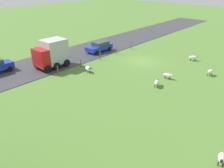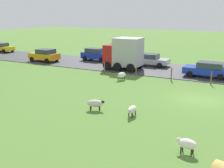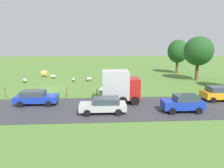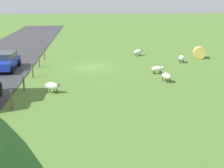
% 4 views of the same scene
% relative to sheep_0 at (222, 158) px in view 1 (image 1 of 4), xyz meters
% --- Properties ---
extents(ground_plane, '(160.00, 160.00, 0.00)m').
position_rel_sheep_0_xyz_m(ground_plane, '(14.85, -12.88, -0.49)').
color(ground_plane, '#517A33').
extents(road_strip, '(8.00, 80.00, 0.06)m').
position_rel_sheep_0_xyz_m(road_strip, '(24.50, -12.88, -0.46)').
color(road_strip, '#38383D').
rests_on(road_strip, ground_plane).
extents(sheep_0, '(0.66, 1.11, 0.72)m').
position_rel_sheep_0_xyz_m(sheep_0, '(0.00, 0.00, 0.00)').
color(sheep_0, beige).
rests_on(sheep_0, ground_plane).
extents(sheep_1, '(0.57, 1.04, 0.76)m').
position_rel_sheep_0_xyz_m(sheep_1, '(5.74, -14.04, 0.02)').
color(sheep_1, white).
rests_on(sheep_1, ground_plane).
extents(sheep_2, '(1.20, 0.89, 0.78)m').
position_rel_sheep_0_xyz_m(sheep_2, '(17.75, -4.85, 0.02)').
color(sheep_2, white).
rests_on(sheep_2, ground_plane).
extents(sheep_3, '(1.17, 0.52, 0.68)m').
position_rel_sheep_0_xyz_m(sheep_3, '(9.15, -9.74, -0.04)').
color(sheep_3, silver).
rests_on(sheep_3, ground_plane).
extents(sheep_4, '(0.86, 1.26, 0.75)m').
position_rel_sheep_0_xyz_m(sheep_4, '(9.02, -7.07, 0.01)').
color(sheep_4, beige).
rests_on(sheep_4, ground_plane).
extents(sheep_5, '(1.24, 1.10, 0.73)m').
position_rel_sheep_0_xyz_m(sheep_5, '(9.58, -17.98, -0.02)').
color(sheep_5, white).
rests_on(sheep_5, ground_plane).
extents(fence_post_0, '(0.12, 0.12, 1.30)m').
position_rel_sheep_0_xyz_m(fence_post_0, '(19.85, -16.71, 0.16)').
color(fence_post_0, brown).
rests_on(fence_post_0, ground_plane).
extents(fence_post_1, '(0.12, 0.12, 1.23)m').
position_rel_sheep_0_xyz_m(fence_post_1, '(19.85, -12.99, 0.13)').
color(fence_post_1, brown).
rests_on(fence_post_1, ground_plane).
extents(fence_post_2, '(0.12, 0.12, 1.28)m').
position_rel_sheep_0_xyz_m(fence_post_2, '(19.85, -9.26, 0.15)').
color(fence_post_2, brown).
rests_on(fence_post_2, ground_plane).
extents(fence_post_3, '(0.12, 0.12, 1.00)m').
position_rel_sheep_0_xyz_m(fence_post_3, '(19.85, -5.54, 0.01)').
color(fence_post_3, brown).
rests_on(fence_post_3, ground_plane).
extents(fence_post_4, '(0.12, 0.12, 1.18)m').
position_rel_sheep_0_xyz_m(fence_post_4, '(19.85, -1.82, 0.10)').
color(fence_post_4, brown).
rests_on(fence_post_4, ground_plane).
extents(truck_0, '(2.78, 4.12, 3.63)m').
position_rel_sheep_0_xyz_m(truck_0, '(22.55, -2.93, 1.44)').
color(truck_0, '#B21919').
rests_on(truck_0, road_strip).
extents(car_3, '(2.17, 4.53, 1.55)m').
position_rel_sheep_0_xyz_m(car_3, '(22.82, -12.15, 0.38)').
color(car_3, '#1933B2').
rests_on(car_3, road_strip).
extents(car_4, '(2.14, 4.46, 1.48)m').
position_rel_sheep_0_xyz_m(car_4, '(26.03, -4.80, 0.35)').
color(car_4, '#B7B7BC').
rests_on(car_4, road_strip).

